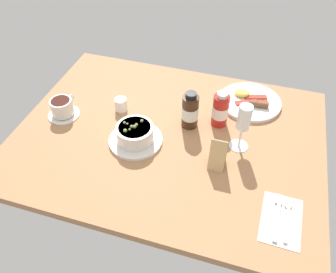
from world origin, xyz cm
name	(u,v)px	position (x,y,z in cm)	size (l,w,h in cm)	color
ground_plane	(168,137)	(0.00, 0.00, -1.50)	(110.00, 84.00, 3.00)	#A8754C
porridge_bowl	(135,134)	(-10.04, -6.97, 3.48)	(19.02, 19.02, 7.87)	silver
cutlery_setting	(282,218)	(41.78, -24.12, 0.27)	(11.86, 17.95, 0.90)	silver
coffee_cup	(62,108)	(-41.72, -1.46, 3.42)	(12.04, 12.89, 7.01)	silver
creamer_jug	(121,104)	(-21.69, 7.82, 2.71)	(5.54, 4.66, 5.79)	silver
wine_glass	(244,120)	(25.34, 1.60, 12.04)	(6.72, 6.72, 17.92)	white
sauce_bottle_red	(220,110)	(16.32, 11.19, 6.48)	(5.98, 5.98, 14.16)	#B21E19
sauce_bottle_brown	(190,111)	(6.00, 7.18, 6.74)	(6.13, 6.13, 14.81)	#382314
breakfast_plate	(250,101)	(25.84, 26.81, 0.92)	(24.71, 24.71, 3.70)	silver
menu_card	(218,153)	(19.61, -9.37, 5.74)	(5.30, 5.74, 11.57)	tan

